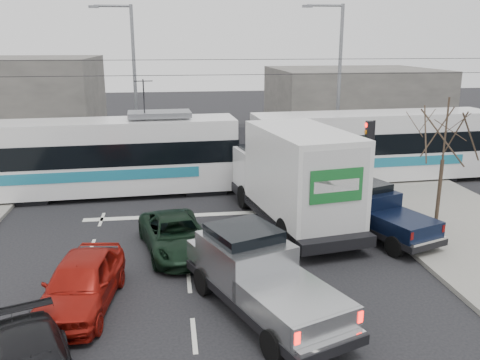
{
  "coord_description": "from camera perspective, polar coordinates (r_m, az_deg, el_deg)",
  "views": [
    {
      "loc": [
        -2.1,
        -14.14,
        7.04
      ],
      "look_at": [
        0.53,
        4.76,
        1.8
      ],
      "focal_mm": 38.0,
      "sensor_mm": 36.0,
      "label": 1
    }
  ],
  "objects": [
    {
      "name": "ground",
      "position": [
        15.94,
        0.47,
        -10.86
      ],
      "size": [
        120.0,
        120.0,
        0.0
      ],
      "primitive_type": "plane",
      "color": "black",
      "rests_on": "ground"
    },
    {
      "name": "rails",
      "position": [
        25.23,
        -2.85,
        -0.84
      ],
      "size": [
        60.0,
        1.6,
        0.03
      ],
      "primitive_type": "cube",
      "color": "#33302D",
      "rests_on": "ground"
    },
    {
      "name": "building_right",
      "position": [
        40.92,
        12.42,
        8.63
      ],
      "size": [
        12.0,
        10.0,
        5.0
      ],
      "primitive_type": "cube",
      "color": "slate",
      "rests_on": "ground"
    },
    {
      "name": "bare_tree",
      "position": [
        19.54,
        22.05,
        4.66
      ],
      "size": [
        2.4,
        2.4,
        5.0
      ],
      "color": "#47382B",
      "rests_on": "ground"
    },
    {
      "name": "traffic_signal",
      "position": [
        22.76,
        14.39,
        3.98
      ],
      "size": [
        0.44,
        0.44,
        3.6
      ],
      "color": "black",
      "rests_on": "ground"
    },
    {
      "name": "street_lamp_near",
      "position": [
        29.74,
        10.75,
        11.38
      ],
      "size": [
        2.38,
        0.25,
        9.0
      ],
      "color": "slate",
      "rests_on": "ground"
    },
    {
      "name": "street_lamp_far",
      "position": [
        30.28,
        -12.11,
        11.37
      ],
      "size": [
        2.38,
        0.25,
        9.0
      ],
      "color": "slate",
      "rests_on": "ground"
    },
    {
      "name": "catenary",
      "position": [
        24.44,
        -2.97,
        7.9
      ],
      "size": [
        60.0,
        0.2,
        7.0
      ],
      "color": "black",
      "rests_on": "ground"
    },
    {
      "name": "tram",
      "position": [
        24.82,
        0.37,
        3.34
      ],
      "size": [
        25.96,
        4.0,
        5.28
      ],
      "rotation": [
        0.0,
        0.0,
        0.05
      ],
      "color": "white",
      "rests_on": "ground"
    },
    {
      "name": "silver_pickup",
      "position": [
        13.79,
        1.97,
        -10.43
      ],
      "size": [
        3.94,
        6.09,
        2.1
      ],
      "rotation": [
        0.0,
        0.0,
        0.37
      ],
      "color": "black",
      "rests_on": "ground"
    },
    {
      "name": "box_truck",
      "position": [
        19.69,
        6.13,
        0.25
      ],
      "size": [
        3.95,
        8.18,
        3.92
      ],
      "rotation": [
        0.0,
        0.0,
        0.17
      ],
      "color": "black",
      "rests_on": "ground"
    },
    {
      "name": "navy_pickup",
      "position": [
        19.45,
        15.09,
        -3.45
      ],
      "size": [
        3.17,
        4.86,
        1.93
      ],
      "rotation": [
        0.0,
        0.0,
        0.36
      ],
      "color": "black",
      "rests_on": "ground"
    },
    {
      "name": "green_car",
      "position": [
        17.62,
        -7.2,
        -6.15
      ],
      "size": [
        2.86,
        4.75,
        1.23
      ],
      "primitive_type": "imported",
      "rotation": [
        0.0,
        0.0,
        0.19
      ],
      "color": "black",
      "rests_on": "ground"
    },
    {
      "name": "red_car",
      "position": [
        14.63,
        -17.4,
        -10.94
      ],
      "size": [
        2.27,
        4.48,
        1.46
      ],
      "primitive_type": "imported",
      "rotation": [
        0.0,
        0.0,
        -0.13
      ],
      "color": "#9A150E",
      "rests_on": "ground"
    }
  ]
}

